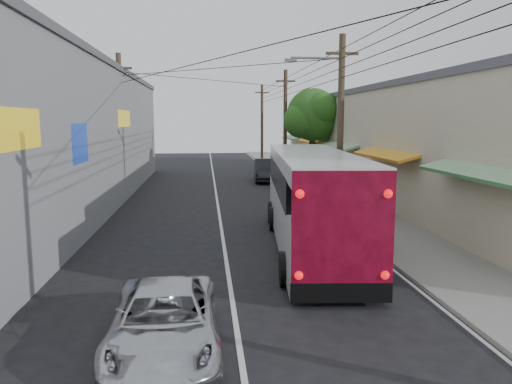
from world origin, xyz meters
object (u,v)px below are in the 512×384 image
(parked_car_mid, at_px, (292,182))
(coach_bus, at_px, (311,199))
(pedestrian_far, at_px, (360,191))
(parked_suv, at_px, (316,202))
(parked_car_far, at_px, (266,170))
(pedestrian_near, at_px, (382,219))
(jeepney, at_px, (165,321))

(parked_car_mid, bearing_deg, coach_bus, -94.91)
(parked_car_mid, xyz_separation_m, pedestrian_far, (2.32, -6.08, 0.27))
(coach_bus, height_order, parked_suv, coach_bus)
(parked_car_far, bearing_deg, coach_bus, -88.20)
(pedestrian_near, xyz_separation_m, pedestrian_far, (1.52, 7.26, -0.04))
(parked_suv, distance_m, pedestrian_far, 3.65)
(pedestrian_near, height_order, pedestrian_far, pedestrian_near)
(parked_car_far, relative_size, pedestrian_near, 2.71)
(parked_car_mid, relative_size, parked_car_far, 0.85)
(parked_suv, height_order, pedestrian_far, pedestrian_far)
(jeepney, xyz_separation_m, pedestrian_near, (6.83, 7.15, 0.42))
(pedestrian_far, bearing_deg, jeepney, 85.06)
(jeepney, height_order, parked_car_mid, parked_car_mid)
(parked_suv, relative_size, parked_car_far, 1.18)
(coach_bus, distance_m, parked_suv, 4.70)
(coach_bus, distance_m, parked_car_mid, 13.09)
(jeepney, xyz_separation_m, parked_suv, (5.61, 12.00, 0.23))
(parked_suv, bearing_deg, coach_bus, -97.37)
(jeepney, bearing_deg, parked_suv, 63.71)
(parked_car_mid, relative_size, pedestrian_near, 2.30)
(coach_bus, bearing_deg, pedestrian_far, 65.36)
(coach_bus, distance_m, pedestrian_near, 2.52)
(parked_suv, bearing_deg, pedestrian_far, 48.57)
(coach_bus, xyz_separation_m, parked_car_far, (0.79, 19.15, -0.91))
(parked_suv, xyz_separation_m, parked_car_mid, (0.42, 8.49, -0.13))
(parked_car_far, relative_size, pedestrian_far, 2.84)
(parked_car_far, height_order, pedestrian_far, pedestrian_far)
(parked_car_far, height_order, pedestrian_near, pedestrian_near)
(parked_car_far, xyz_separation_m, pedestrian_near, (1.60, -19.53, 0.22))
(coach_bus, distance_m, jeepney, 8.81)
(parked_car_far, distance_m, pedestrian_far, 12.67)
(parked_suv, bearing_deg, parked_car_far, 98.82)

